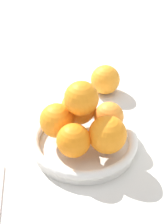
{
  "coord_description": "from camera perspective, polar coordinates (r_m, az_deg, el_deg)",
  "views": [
    {
      "loc": [
        0.4,
        0.49,
        0.58
      ],
      "look_at": [
        0.0,
        0.0,
        0.1
      ],
      "focal_mm": 60.0,
      "sensor_mm": 36.0,
      "label": 1
    }
  ],
  "objects": [
    {
      "name": "stray_orange",
      "position": [
        1.03,
        3.27,
        4.95
      ],
      "size": [
        0.08,
        0.08,
        0.08
      ],
      "primitive_type": "sphere",
      "color": "orange",
      "rests_on": "ground_plane"
    },
    {
      "name": "fruit_bowl",
      "position": [
        0.85,
        0.0,
        -4.58
      ],
      "size": [
        0.24,
        0.24,
        0.03
      ],
      "color": "silver",
      "rests_on": "ground_plane"
    },
    {
      "name": "orange_pile",
      "position": [
        0.81,
        0.02,
        -1.1
      ],
      "size": [
        0.18,
        0.2,
        0.14
      ],
      "color": "orange",
      "rests_on": "fruit_bowl"
    },
    {
      "name": "ground_plane",
      "position": [
        0.86,
        0.0,
        -5.45
      ],
      "size": [
        4.0,
        4.0,
        0.0
      ],
      "primitive_type": "plane",
      "color": "beige"
    }
  ]
}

